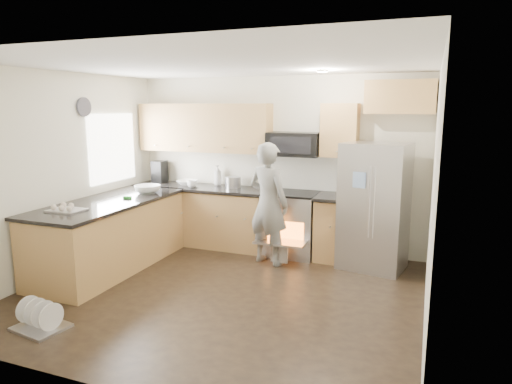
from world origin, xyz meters
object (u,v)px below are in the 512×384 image
at_px(dish_rack, 41,321).
at_px(refrigerator, 374,206).
at_px(person, 268,204).
at_px(stove_range, 291,209).

bearing_deg(dish_rack, refrigerator, 46.38).
distance_m(person, dish_rack, 3.10).
distance_m(refrigerator, dish_rack, 4.16).
distance_m(stove_range, dish_rack, 3.57).
height_order(refrigerator, dish_rack, refrigerator).
bearing_deg(person, dish_rack, 79.06).
distance_m(refrigerator, person, 1.42).
xyz_separation_m(person, dish_rack, (-1.45, -2.63, -0.76)).
relative_size(refrigerator, person, 1.00).
bearing_deg(refrigerator, dish_rack, -123.62).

